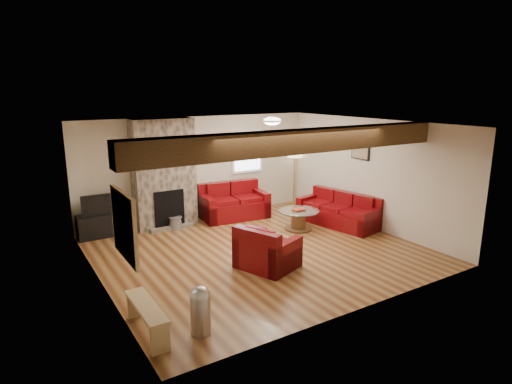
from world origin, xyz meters
TOP-DOWN VIEW (x-y plane):
  - room at (0.00, 0.00)m, footprint 8.00×8.00m
  - oak_beam at (0.00, -1.25)m, footprint 6.00×0.36m
  - chimney_breast at (-1.00, 2.49)m, footprint 1.40×0.67m
  - back_window at (1.35, 2.71)m, footprint 0.90×0.08m
  - hatch_window at (-2.96, -1.50)m, footprint 0.08×1.00m
  - ceiling_dome at (0.90, 0.90)m, footprint 0.40×0.40m
  - artwork_back at (0.15, 2.71)m, footprint 0.42×0.06m
  - artwork_right at (2.96, 0.30)m, footprint 0.06×0.55m
  - sofa_three at (2.48, 0.43)m, footprint 1.17×2.07m
  - loveseat at (0.67, 2.23)m, footprint 1.70×1.09m
  - armchair_red at (-0.29, -0.76)m, footprint 1.13×1.20m
  - coffee_table at (1.47, 0.64)m, footprint 0.93×0.93m
  - tv_cabinet at (-2.45, 2.53)m, footprint 1.01×0.40m
  - television at (-2.45, 2.53)m, footprint 0.80×0.10m
  - floor_lamp at (2.77, 2.55)m, footprint 0.41×0.41m
  - pine_bench at (-2.83, -1.75)m, footprint 0.26×1.10m
  - pedal_bin at (-2.23, -2.11)m, footprint 0.34×0.34m
  - coal_bucket at (-0.90, 2.15)m, footprint 0.31×0.31m

SIDE VIEW (x-z plane):
  - coal_bucket at x=-0.90m, z-range 0.00..0.30m
  - pine_bench at x=-2.83m, z-range 0.00..0.41m
  - coffee_table at x=1.47m, z-range -0.02..0.47m
  - tv_cabinet at x=-2.45m, z-range 0.00..0.50m
  - pedal_bin at x=-2.23m, z-range 0.00..0.67m
  - sofa_three at x=2.48m, z-range 0.00..0.75m
  - armchair_red at x=-0.29m, z-range 0.00..0.78m
  - loveseat at x=0.67m, z-range 0.00..0.86m
  - television at x=-2.45m, z-range 0.50..0.96m
  - chimney_breast at x=-1.00m, z-range -0.03..2.47m
  - room at x=0.00m, z-range -2.75..5.25m
  - floor_lamp at x=2.77m, z-range 0.57..2.17m
  - hatch_window at x=-2.96m, z-range 1.00..1.90m
  - back_window at x=1.35m, z-range 1.00..2.10m
  - artwork_back at x=0.15m, z-range 1.44..1.96m
  - artwork_right at x=2.96m, z-range 1.54..1.96m
  - oak_beam at x=0.00m, z-range 2.12..2.50m
  - ceiling_dome at x=0.90m, z-range 2.35..2.53m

